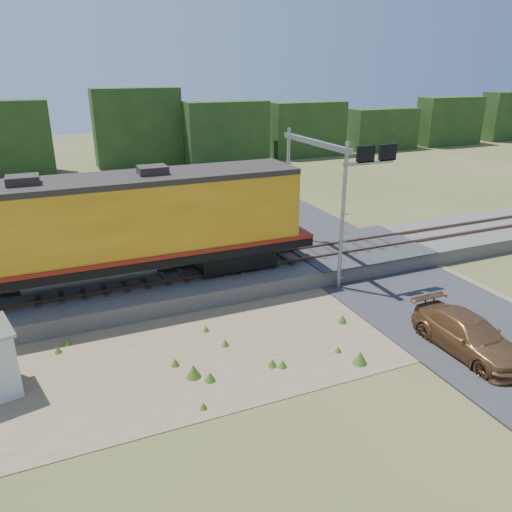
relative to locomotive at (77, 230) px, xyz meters
name	(u,v)px	position (x,y,z in m)	size (l,w,h in m)	color
ground	(289,337)	(7.09, -6.00, -3.57)	(140.00, 140.00, 0.00)	#475123
ballast	(235,273)	(7.09, 0.00, -3.17)	(70.00, 5.00, 0.80)	slate
rails	(235,264)	(7.09, 0.00, -2.69)	(70.00, 1.54, 0.16)	brown
dirt_shoulder	(238,341)	(5.09, -5.50, -3.56)	(26.00, 8.00, 0.03)	#8C7754
road	(418,297)	(14.09, -5.26, -3.48)	(7.00, 66.00, 0.86)	#38383A
tree_line_north	(123,138)	(7.09, 32.00, -0.50)	(130.00, 3.00, 6.50)	#1C3714
weed_clumps	(204,354)	(3.59, -5.90, -3.57)	(15.00, 6.20, 0.56)	#42651C
locomotive	(77,230)	(0.00, 0.00, 0.00)	(20.53, 3.13, 5.30)	black
signal_gantry	(327,172)	(11.69, -0.66, 1.66)	(2.76, 6.20, 6.97)	gray
car	(469,335)	(12.70, -9.59, -2.88)	(1.94, 4.78, 1.39)	brown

